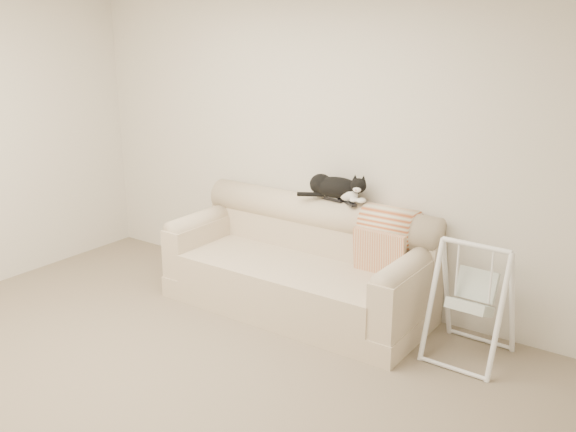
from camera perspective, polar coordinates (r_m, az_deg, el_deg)
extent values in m
plane|color=#6F604D|center=(4.44, -11.86, -14.75)|extent=(5.00, 5.00, 0.00)
cube|color=beige|center=(5.42, 2.85, 6.25)|extent=(5.00, 0.04, 2.60)
cube|color=tan|center=(5.37, 0.64, -7.39)|extent=(2.20, 0.90, 0.18)
cube|color=tan|center=(5.21, -0.04, -5.70)|extent=(1.80, 0.68, 0.24)
cube|color=tan|center=(5.51, 2.66, -2.97)|extent=(2.20, 0.22, 0.50)
cylinder|color=tan|center=(5.41, 2.71, 0.29)|extent=(2.16, 0.28, 0.28)
cube|color=tan|center=(5.84, -7.39, -2.34)|extent=(0.20, 0.88, 0.42)
cylinder|color=tan|center=(5.77, -7.46, -0.37)|extent=(0.18, 0.84, 0.18)
cube|color=tan|center=(4.81, 10.49, -6.81)|extent=(0.20, 0.88, 0.42)
cylinder|color=tan|center=(4.73, 10.62, -4.48)|extent=(0.18, 0.84, 0.18)
cube|color=black|center=(5.26, 4.08, 1.51)|extent=(0.19, 0.07, 0.02)
cube|color=gray|center=(5.26, 4.09, 1.66)|extent=(0.10, 0.05, 0.01)
cube|color=black|center=(5.16, 5.54, 1.15)|extent=(0.16, 0.14, 0.02)
ellipsoid|color=black|center=(5.24, 4.36, 2.54)|extent=(0.44, 0.26, 0.17)
ellipsoid|color=black|center=(5.30, 2.95, 2.84)|extent=(0.22, 0.20, 0.17)
ellipsoid|color=white|center=(5.19, 5.39, 1.95)|extent=(0.18, 0.13, 0.12)
ellipsoid|color=black|center=(5.13, 6.29, 2.70)|extent=(0.15, 0.15, 0.12)
ellipsoid|color=white|center=(5.09, 6.15, 2.37)|extent=(0.08, 0.07, 0.05)
sphere|color=#BF7272|center=(5.07, 6.06, 2.30)|extent=(0.01, 0.01, 0.01)
cone|color=black|center=(5.14, 5.98, 3.41)|extent=(0.07, 0.07, 0.06)
cone|color=black|center=(5.12, 6.72, 3.33)|extent=(0.05, 0.06, 0.06)
sphere|color=#B17721|center=(5.09, 5.88, 2.70)|extent=(0.02, 0.02, 0.02)
sphere|color=#B17721|center=(5.08, 6.36, 2.64)|extent=(0.02, 0.02, 0.02)
ellipsoid|color=white|center=(5.14, 5.92, 1.45)|extent=(0.09, 0.11, 0.04)
ellipsoid|color=white|center=(5.12, 6.51, 1.38)|extent=(0.09, 0.11, 0.04)
cylinder|color=black|center=(5.28, 2.03, 1.94)|extent=(0.21, 0.14, 0.04)
cylinder|color=#B85529|center=(5.09, 9.10, -0.96)|extent=(0.43, 0.33, 0.33)
cube|color=#B85529|center=(5.02, 8.13, -3.63)|extent=(0.43, 0.09, 0.42)
cylinder|color=white|center=(4.68, 12.62, -7.27)|extent=(0.04, 0.30, 0.85)
cylinder|color=white|center=(4.90, 13.89, -6.22)|extent=(0.04, 0.30, 0.85)
cylinder|color=white|center=(4.53, 18.26, -8.58)|extent=(0.04, 0.30, 0.85)
cylinder|color=white|center=(4.76, 19.29, -7.42)|extent=(0.04, 0.30, 0.85)
cylinder|color=white|center=(4.56, 16.41, -2.54)|extent=(0.49, 0.05, 0.04)
cylinder|color=white|center=(4.67, 14.39, -12.97)|extent=(0.49, 0.04, 0.03)
cylinder|color=white|center=(5.10, 16.69, -10.45)|extent=(0.49, 0.04, 0.03)
cube|color=white|center=(4.70, 15.83, -7.79)|extent=(0.29, 0.26, 0.16)
cube|color=white|center=(4.74, 16.45, -5.87)|extent=(0.28, 0.13, 0.22)
cylinder|color=white|center=(4.66, 14.81, -4.58)|extent=(0.01, 0.01, 0.40)
cylinder|color=white|center=(4.59, 17.62, -5.18)|extent=(0.01, 0.01, 0.40)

